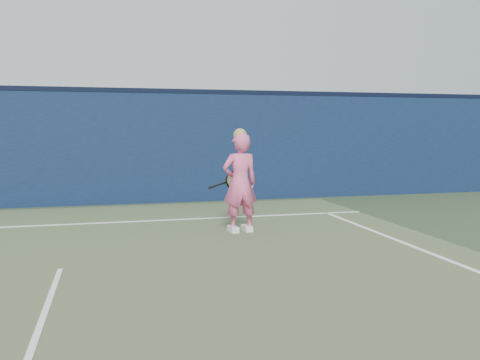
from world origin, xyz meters
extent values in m
plane|color=#304027|center=(0.00, 0.00, 0.00)|extent=(80.00, 80.00, 0.00)
cube|color=#0C1938|center=(0.00, 6.50, 1.25)|extent=(24.00, 0.40, 2.50)
cube|color=black|center=(0.00, 6.50, 2.55)|extent=(24.00, 0.42, 0.10)
imported|color=#E95A8C|center=(2.66, 2.68, 0.81)|extent=(0.63, 0.44, 1.62)
sphere|color=tan|center=(2.66, 2.68, 1.59)|extent=(0.22, 0.22, 0.22)
cube|color=white|center=(2.78, 2.69, 0.05)|extent=(0.15, 0.29, 0.10)
cube|color=white|center=(2.54, 2.67, 0.05)|extent=(0.15, 0.29, 0.10)
torus|color=black|center=(2.66, 3.10, 0.81)|extent=(0.32, 0.15, 0.32)
torus|color=yellow|center=(2.66, 3.10, 0.81)|extent=(0.26, 0.11, 0.26)
cylinder|color=beige|center=(2.66, 3.10, 0.81)|extent=(0.25, 0.10, 0.26)
cylinder|color=black|center=(2.42, 3.12, 0.75)|extent=(0.29, 0.07, 0.10)
cylinder|color=black|center=(2.29, 3.12, 0.71)|extent=(0.13, 0.05, 0.07)
cube|color=white|center=(0.00, 4.00, 0.01)|extent=(11.00, 0.08, 0.01)
camera|label=1|loc=(0.63, -5.33, 1.69)|focal=38.00mm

